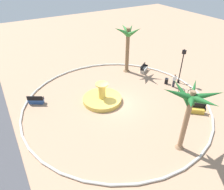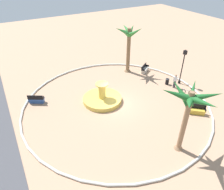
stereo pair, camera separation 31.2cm
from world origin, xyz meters
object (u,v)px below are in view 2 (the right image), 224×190
Objects in this scene: fountain at (102,99)px; palm_tree_near_fountain at (189,104)px; bicycle_red_frame at (187,92)px; bench_west at (197,111)px; lamppost at (183,64)px; bench_north at (36,100)px; palm_tree_by_curb at (129,40)px; bench_east at (145,70)px; person_cyclist_helmet at (175,80)px; trash_bin at (167,81)px.

fountain is 9.98m from palm_tree_near_fountain.
palm_tree_near_fountain is at bearing 129.88° from bicycle_red_frame.
lamppost is (5.13, -2.78, 2.17)m from bench_west.
bench_north is 16.58m from lamppost.
bench_west is at bearing 149.92° from bicycle_red_frame.
bicycle_red_frame is (-8.04, -2.58, -3.89)m from palm_tree_by_curb.
bench_east is at bearing -89.51° from bench_north.
bicycle_red_frame is at bearing 153.61° from lamppost.
bench_west is (-10.85, -0.95, -3.93)m from palm_tree_by_curb.
bicycle_red_frame is at bearing -50.12° from palm_tree_near_fountain.
bench_west is 1.18× the size of bicycle_red_frame.
fountain is 2.50× the size of bench_east.
bench_east is 5.26m from lamppost.
bench_north is 0.98× the size of person_cyclist_helmet.
palm_tree_by_curb reaches higher than trash_bin.
bench_east is 1.00× the size of bench_north.
palm_tree_near_fountain reaches higher than bench_east.
palm_tree_by_curb is at bearing -15.72° from palm_tree_near_fountain.
trash_bin is (5.68, -1.33, 0.04)m from bench_west.
palm_tree_by_curb is 4.59× the size of bicycle_red_frame.
palm_tree_by_curb reaches higher than lamppost.
bench_east and bench_west have the same top height.
palm_tree_near_fountain is at bearing 135.47° from lamppost.
bench_west is 6.23m from lamppost.
palm_tree_near_fountain is 0.94× the size of palm_tree_by_curb.
bench_east is 0.98× the size of person_cyclist_helmet.
bicycle_red_frame reaches higher than trash_bin.
bench_north reaches higher than trash_bin.
person_cyclist_helmet is at bearing -100.83° from fountain.
bench_east and bench_north have the same top height.
palm_tree_by_curb is 12.84m from bench_north.
trash_bin is 2.87m from bicycle_red_frame.
bench_east is at bearing 5.56° from trash_bin.
fountain reaches higher than bench_west.
bicycle_red_frame is (-2.31, 1.15, -2.13)m from lamppost.
palm_tree_near_fountain is at bearing 154.83° from bench_east.
palm_tree_near_fountain is 3.46× the size of bench_east.
palm_tree_near_fountain is 10.89m from trash_bin.
bench_north is at bearing 96.65° from palm_tree_by_curb.
lamppost is (-4.43, -1.83, 2.17)m from bench_east.
person_cyclist_helmet is (7.19, -6.25, -3.44)m from palm_tree_near_fountain.
bench_north is 0.38× the size of lamppost.
lamppost reaches higher than fountain.
bench_west is at bearing -132.25° from fountain.
fountain is 9.45m from bench_west.
person_cyclist_helmet is at bearing -173.00° from bench_east.
lamppost is at bearing -44.53° from palm_tree_near_fountain.
palm_tree_by_curb is 11.58m from bench_west.
bicycle_red_frame is (2.82, -1.63, 0.04)m from bench_west.
bench_east is at bearing -68.01° from fountain.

